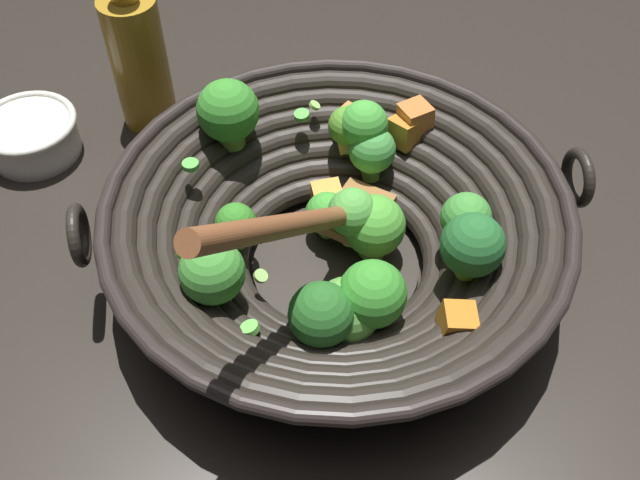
{
  "coord_description": "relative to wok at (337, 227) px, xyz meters",
  "views": [
    {
      "loc": [
        0.32,
        0.28,
        0.55
      ],
      "look_at": [
        0.0,
        -0.02,
        0.03
      ],
      "focal_mm": 41.25,
      "sensor_mm": 36.0,
      "label": 1
    }
  ],
  "objects": [
    {
      "name": "cooking_oil_bottle",
      "position": [
        -0.02,
        -0.3,
        0.02
      ],
      "size": [
        0.06,
        0.06,
        0.2
      ],
      "color": "#AD7F23",
      "rests_on": "ground"
    },
    {
      "name": "prep_bowl",
      "position": [
        0.1,
        -0.35,
        -0.04
      ],
      "size": [
        0.1,
        0.1,
        0.04
      ],
      "color": "silver",
      "rests_on": "ground"
    },
    {
      "name": "wok",
      "position": [
        0.0,
        0.0,
        0.0
      ],
      "size": [
        0.41,
        0.41,
        0.24
      ],
      "color": "black",
      "rests_on": "ground"
    },
    {
      "name": "ground_plane",
      "position": [
        0.0,
        -0.0,
        -0.06
      ],
      "size": [
        4.0,
        4.0,
        0.0
      ],
      "primitive_type": "plane",
      "color": "#28231E"
    }
  ]
}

